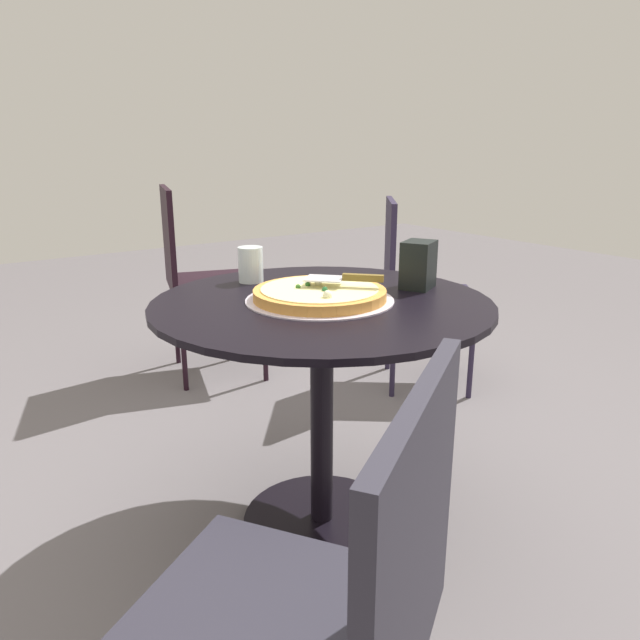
# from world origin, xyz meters

# --- Properties ---
(ground_plane) EXTENTS (10.00, 10.00, 0.00)m
(ground_plane) POSITION_xyz_m (0.00, 0.00, 0.00)
(ground_plane) COLOR #625C60
(patio_table) EXTENTS (0.92, 0.92, 0.69)m
(patio_table) POSITION_xyz_m (0.00, 0.00, 0.52)
(patio_table) COLOR black
(patio_table) RESTS_ON ground
(pizza_on_tray) EXTENTS (0.40, 0.40, 0.05)m
(pizza_on_tray) POSITION_xyz_m (0.00, -0.01, 0.71)
(pizza_on_tray) COLOR silver
(pizza_on_tray) RESTS_ON patio_table
(pizza_server) EXTENTS (0.19, 0.18, 0.02)m
(pizza_server) POSITION_xyz_m (0.03, 0.06, 0.75)
(pizza_server) COLOR silver
(pizza_server) RESTS_ON pizza_on_tray
(drinking_cup) EXTENTS (0.08, 0.08, 0.11)m
(drinking_cup) POSITION_xyz_m (-0.31, -0.05, 0.74)
(drinking_cup) COLOR white
(drinking_cup) RESTS_ON patio_table
(napkin_dispenser) EXTENTS (0.12, 0.13, 0.14)m
(napkin_dispenser) POSITION_xyz_m (0.05, 0.31, 0.76)
(napkin_dispenser) COLOR black
(napkin_dispenser) RESTS_ON patio_table
(patio_chair_near) EXTENTS (0.57, 0.57, 0.86)m
(patio_chair_near) POSITION_xyz_m (-0.65, 0.98, 0.49)
(patio_chair_near) COLOR #251E35
(patio_chair_near) RESTS_ON ground
(patio_chair_far) EXTENTS (0.55, 0.55, 0.91)m
(patio_chair_far) POSITION_xyz_m (-1.33, 0.23, 0.53)
(patio_chair_far) COLOR black
(patio_chair_far) RESTS_ON ground
(patio_chair_corner) EXTENTS (0.57, 0.57, 0.83)m
(patio_chair_corner) POSITION_xyz_m (0.74, -0.53, 0.49)
(patio_chair_corner) COLOR #282732
(patio_chair_corner) RESTS_ON ground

